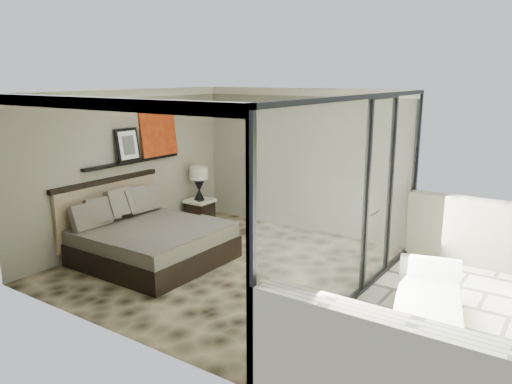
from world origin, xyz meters
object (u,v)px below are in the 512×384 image
Objects in this scene: nightstand at (200,212)px; table_lamp at (199,179)px; bed at (149,239)px; lounger at (428,309)px.

table_lamp is (0.01, -0.01, 0.71)m from nightstand.
bed is 3.15× the size of table_lamp.
nightstand is at bearing 108.17° from bed.
table_lamp is at bearing 146.96° from lounger.
lounger is at bearing 5.11° from bed.
table_lamp is 0.40× the size of lounger.
bed is at bearing -57.05° from nightstand.
bed reaches higher than nightstand.
nightstand is at bearing 146.87° from lounger.
table_lamp reaches higher than lounger.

